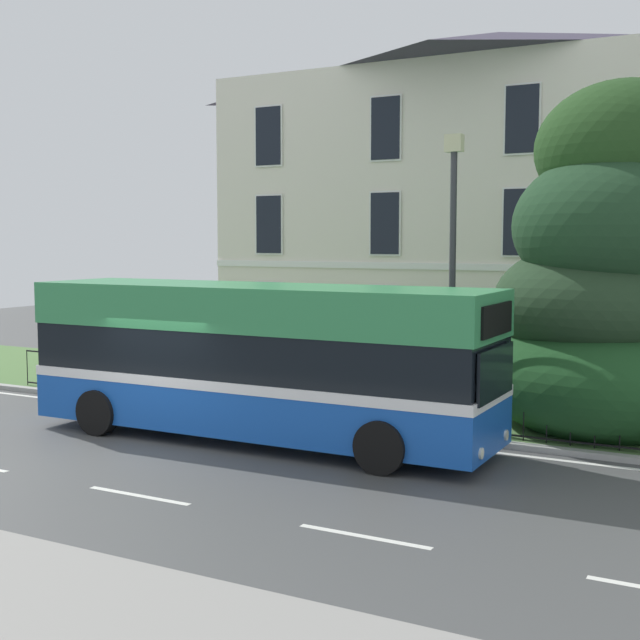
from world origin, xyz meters
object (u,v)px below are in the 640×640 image
object	(u,v)px
single_decker_bus	(258,359)
street_lamp_post	(453,260)
evergreen_tree	(612,284)
litter_bin	(354,390)
georgian_townhouse	(495,195)

from	to	relation	value
single_decker_bus	street_lamp_post	size ratio (longest dim) A/B	1.61
evergreen_tree	litter_bin	xyz separation A→B (m)	(-5.38, -1.44, -2.50)
georgian_townhouse	litter_bin	distance (m)	12.38
evergreen_tree	street_lamp_post	world-z (taller)	evergreen_tree
georgian_townhouse	single_decker_bus	world-z (taller)	georgian_townhouse
street_lamp_post	litter_bin	world-z (taller)	street_lamp_post
georgian_townhouse	street_lamp_post	bearing A→B (deg)	-77.31
evergreen_tree	litter_bin	size ratio (longest dim) A/B	7.09
georgian_townhouse	litter_bin	xyz separation A→B (m)	(0.19, -11.35, -4.94)
evergreen_tree	single_decker_bus	bearing A→B (deg)	-144.82
georgian_townhouse	evergreen_tree	world-z (taller)	georgian_townhouse
street_lamp_post	litter_bin	size ratio (longest dim) A/B	5.67
evergreen_tree	street_lamp_post	size ratio (longest dim) A/B	1.25
georgian_townhouse	litter_bin	bearing A→B (deg)	-89.02
street_lamp_post	georgian_townhouse	bearing A→B (deg)	102.69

